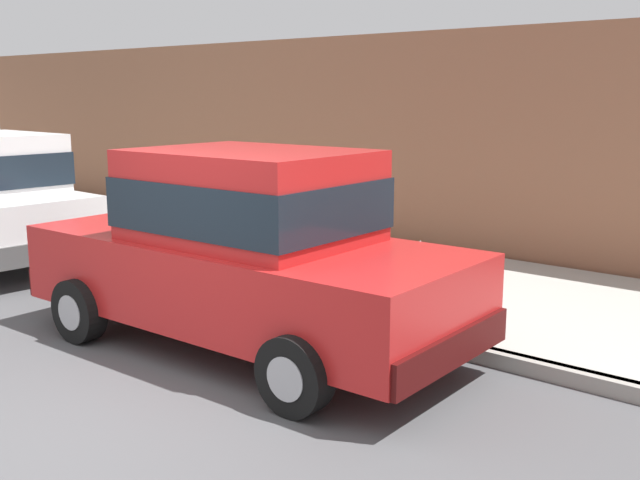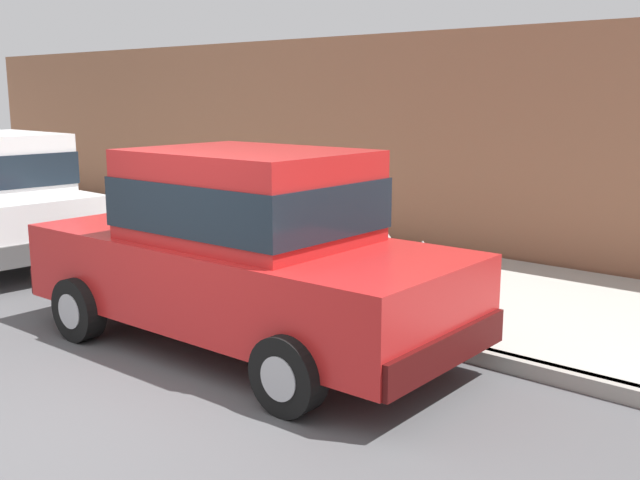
{
  "view_description": "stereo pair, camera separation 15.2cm",
  "coord_description": "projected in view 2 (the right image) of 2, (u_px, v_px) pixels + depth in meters",
  "views": [
    {
      "loc": [
        -2.77,
        -4.69,
        2.44
      ],
      "look_at": [
        3.39,
        0.46,
        0.85
      ],
      "focal_mm": 42.02,
      "sensor_mm": 36.0,
      "label": 1
    },
    {
      "loc": [
        -2.68,
        -4.81,
        2.44
      ],
      "look_at": [
        3.39,
        0.46,
        0.85
      ],
      "focal_mm": 42.02,
      "sensor_mm": 36.0,
      "label": 2
    }
  ],
  "objects": [
    {
      "name": "ground_plane",
      "position": [
        68.0,
        427.0,
        5.55
      ],
      "size": [
        80.0,
        80.0,
        0.0
      ],
      "primitive_type": "plane",
      "color": "#4C4C4F"
    },
    {
      "name": "curb",
      "position": [
        341.0,
        321.0,
        7.9
      ],
      "size": [
        0.16,
        64.0,
        0.14
      ],
      "primitive_type": "cube",
      "color": "gray",
      "rests_on": "ground"
    },
    {
      "name": "sidewalk",
      "position": [
        434.0,
        288.0,
        9.24
      ],
      "size": [
        3.6,
        64.0,
        0.14
      ],
      "primitive_type": "cube",
      "color": "#A8A59E",
      "rests_on": "ground"
    },
    {
      "name": "car_red_sedan",
      "position": [
        244.0,
        248.0,
        7.11
      ],
      "size": [
        2.13,
        4.65,
        1.92
      ],
      "color": "red",
      "rests_on": "ground"
    },
    {
      "name": "dog_grey",
      "position": [
        401.0,
        248.0,
        9.85
      ],
      "size": [
        0.33,
        0.74,
        0.49
      ],
      "color": "#999691",
      "rests_on": "sidewalk"
    },
    {
      "name": "fire_hydrant",
      "position": [
        140.0,
        230.0,
        10.83
      ],
      "size": [
        0.34,
        0.24,
        0.72
      ],
      "color": "gold",
      "rests_on": "sidewalk"
    },
    {
      "name": "building_facade",
      "position": [
        303.0,
        137.0,
        13.11
      ],
      "size": [
        0.5,
        20.0,
        3.32
      ],
      "primitive_type": "cube",
      "color": "#8C5B42",
      "rests_on": "ground"
    }
  ]
}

